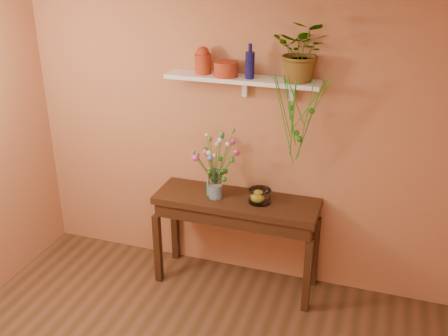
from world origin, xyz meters
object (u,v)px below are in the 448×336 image
terracotta_jug (203,61)px  spider_plant (303,51)px  blue_bottle (250,64)px  glass_bowl (260,196)px  bouquet (217,155)px  glass_vase (215,186)px  sideboard (236,211)px

terracotta_jug → spider_plant: (0.83, 0.01, 0.13)m
blue_bottle → glass_bowl: size_ratio=1.43×
spider_plant → bouquet: size_ratio=0.93×
glass_bowl → glass_vase: bearing=-173.9°
spider_plant → bouquet: 1.11m
glass_vase → bouquet: size_ratio=0.49×
terracotta_jug → spider_plant: spider_plant is taller
blue_bottle → bouquet: size_ratio=0.54×
blue_bottle → spider_plant: bearing=5.7°
spider_plant → bouquet: bearing=-164.8°
blue_bottle → bouquet: 0.81m
blue_bottle → glass_vase: bearing=-151.2°
blue_bottle → spider_plant: spider_plant is taller
terracotta_jug → sideboard: bearing=-20.7°
terracotta_jug → bouquet: bearing=-44.0°
sideboard → glass_vase: glass_vase is taller
bouquet → glass_bowl: bearing=5.8°
blue_bottle → glass_vase: size_ratio=1.10×
blue_bottle → glass_vase: (-0.25, -0.14, -1.06)m
spider_plant → blue_bottle: bearing=-174.3°
terracotta_jug → spider_plant: 0.84m
sideboard → blue_bottle: (0.07, 0.10, 1.30)m
blue_bottle → glass_vase: blue_bottle is taller
terracotta_jug → bouquet: (0.17, -0.17, -0.75)m
terracotta_jug → blue_bottle: size_ratio=0.82×
glass_bowl → bouquet: bearing=-174.2°
bouquet → blue_bottle: bearing=29.5°
terracotta_jug → glass_bowl: size_ratio=1.17×
glass_vase → bouquet: bouquet is taller
terracotta_jug → blue_bottle: (0.42, -0.03, 0.00)m
glass_vase → bouquet: 0.30m
bouquet → glass_bowl: bouquet is taller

